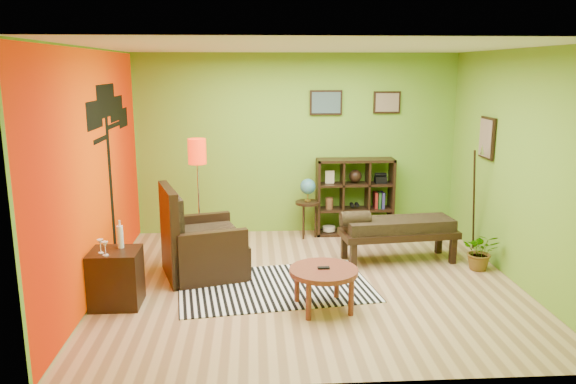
{
  "coord_description": "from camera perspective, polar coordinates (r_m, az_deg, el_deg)",
  "views": [
    {
      "loc": [
        -0.67,
        -6.44,
        2.57
      ],
      "look_at": [
        -0.25,
        0.41,
        1.05
      ],
      "focal_mm": 35.0,
      "sensor_mm": 36.0,
      "label": 1
    }
  ],
  "objects": [
    {
      "name": "floor_lamp",
      "position": [
        7.59,
        -9.18,
        3.0
      ],
      "size": [
        0.25,
        0.25,
        1.66
      ],
      "color": "silver",
      "rests_on": "ground"
    },
    {
      "name": "potted_plant",
      "position": [
        7.74,
        18.97,
        -6.09
      ],
      "size": [
        0.6,
        0.63,
        0.39
      ],
      "primitive_type": "imported",
      "rotation": [
        0.0,
        0.0,
        -0.36
      ],
      "color": "#26661E",
      "rests_on": "ground"
    },
    {
      "name": "coffee_table",
      "position": [
        6.13,
        3.63,
        -8.34
      ],
      "size": [
        0.74,
        0.74,
        0.48
      ],
      "color": "brown",
      "rests_on": "ground"
    },
    {
      "name": "ground",
      "position": [
        6.96,
        2.27,
        -9.18
      ],
      "size": [
        5.0,
        5.0,
        0.0
      ],
      "primitive_type": "plane",
      "color": "tan",
      "rests_on": "ground"
    },
    {
      "name": "zebra_rug",
      "position": [
        6.83,
        -1.33,
        -9.56
      ],
      "size": [
        2.46,
        1.72,
        0.01
      ],
      "primitive_type": "cube",
      "rotation": [
        0.0,
        0.0,
        0.14
      ],
      "color": "white",
      "rests_on": "ground"
    },
    {
      "name": "armchair",
      "position": [
        7.19,
        -9.01,
        -5.64
      ],
      "size": [
        1.18,
        1.18,
        1.16
      ],
      "color": "black",
      "rests_on": "ground"
    },
    {
      "name": "room_shell",
      "position": [
        6.52,
        1.58,
        5.71
      ],
      "size": [
        5.04,
        4.54,
        2.82
      ],
      "color": "#6EA62C",
      "rests_on": "ground"
    },
    {
      "name": "globe_table",
      "position": [
        8.57,
        2.03,
        -0.12
      ],
      "size": [
        0.38,
        0.38,
        0.92
      ],
      "color": "black",
      "rests_on": "ground"
    },
    {
      "name": "cube_shelf",
      "position": [
        8.84,
        6.88,
        -0.48
      ],
      "size": [
        1.2,
        0.35,
        1.2
      ],
      "color": "black",
      "rests_on": "ground"
    },
    {
      "name": "bench",
      "position": [
        7.7,
        10.87,
        -3.63
      ],
      "size": [
        1.62,
        0.72,
        0.72
      ],
      "color": "black",
      "rests_on": "ground"
    },
    {
      "name": "side_cabinet",
      "position": [
        6.51,
        -17.07,
        -8.31
      ],
      "size": [
        0.53,
        0.48,
        0.94
      ],
      "color": "black",
      "rests_on": "ground"
    }
  ]
}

